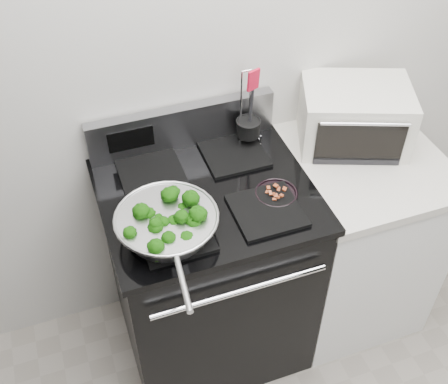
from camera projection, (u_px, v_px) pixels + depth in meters
name	position (u px, v px, depth m)	size (l,w,h in m)	color
back_wall	(252.00, 39.00, 2.12)	(4.00, 0.02, 2.70)	beige
gas_range	(209.00, 270.00, 2.40)	(0.79, 0.69, 1.13)	black
counter	(350.00, 235.00, 2.59)	(0.62, 0.68, 0.92)	white
skillet	(167.00, 223.00, 1.89)	(0.36, 0.57, 0.08)	silver
broccoli_pile	(167.00, 219.00, 1.88)	(0.28, 0.28, 0.10)	black
bacon_plate	(276.00, 192.00, 2.06)	(0.16, 0.16, 0.04)	black
utensil_holder	(248.00, 131.00, 2.25)	(0.11, 0.11, 0.35)	silver
toaster_oven	(354.00, 116.00, 2.28)	(0.52, 0.46, 0.25)	silver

